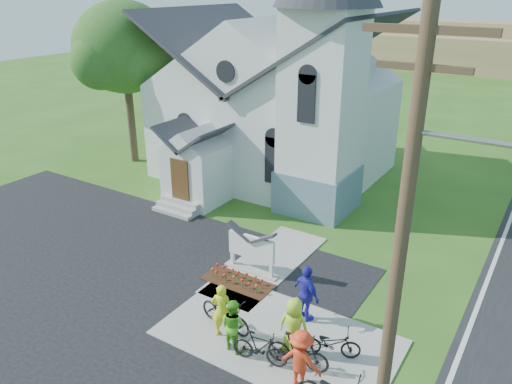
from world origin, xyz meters
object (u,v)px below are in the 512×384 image
Objects in this scene: bike_0 at (226,313)px; cyclist_1 at (233,325)px; church_sign at (251,248)px; cyclist_3 at (301,360)px; cyclist_2 at (307,294)px; cyclist_0 at (222,310)px; bike_1 at (260,348)px; bike_3 at (298,351)px; bike_2 at (331,343)px; cyclist_4 at (294,327)px; utility_pole at (405,238)px.

bike_0 is 1.20× the size of cyclist_1.
bike_0 is (1.11, -3.17, -0.47)m from church_sign.
cyclist_3 is at bearing -99.44° from bike_0.
church_sign is 1.16× the size of cyclist_2.
bike_1 is at bearing 142.81° from cyclist_0.
bike_1 is 0.92× the size of bike_3.
cyclist_0 is 1.01× the size of cyclist_3.
cyclist_0 is 0.91× the size of bike_0.
bike_3 is (2.70, -0.36, 0.03)m from bike_0.
bike_2 is at bearing -30.80° from church_sign.
cyclist_3 is (1.20, -2.65, -0.07)m from cyclist_2.
bike_3 is at bearing -42.80° from church_sign.
bike_3 is at bearing -89.60° from bike_0.
cyclist_1 is at bearing 18.30° from cyclist_4.
cyclist_3 is at bearing 119.47° from cyclist_4.
bike_2 is at bearing -161.26° from cyclist_4.
bike_0 is 3.26m from cyclist_3.
cyclist_3 is at bearing 145.40° from cyclist_0.
bike_2 is 0.92× the size of cyclist_4.
cyclist_1 is at bearing 92.13° from bike_2.
cyclist_0 is at bearing 82.73° from bike_2.
cyclist_0 is 1.09× the size of cyclist_1.
bike_1 is (0.96, -0.10, -0.32)m from cyclist_1.
cyclist_0 reaches higher than bike_3.
cyclist_0 reaches higher than bike_2.
bike_0 is 1.07× the size of cyclist_4.
bike_1 is 0.91× the size of cyclist_4.
cyclist_2 reaches higher than church_sign.
bike_0 is 1.87m from bike_1.
church_sign is 5.21m from bike_3.
cyclist_3 reaches higher than church_sign.
utility_pole is 6.15× the size of cyclist_1.
bike_1 is 1.07m from bike_3.
cyclist_1 is at bearing -123.43° from bike_0.
utility_pole is 5.66× the size of cyclist_0.
cyclist_3 is at bearing 166.54° from utility_pole.
cyclist_4 is (1.57, 0.74, 0.10)m from cyclist_1.
cyclist_0 is 0.53m from bike_0.
cyclist_0 is at bearing 65.54° from bike_1.
cyclist_2 is (1.15, 2.34, 0.13)m from cyclist_1.
cyclist_3 is at bearing -155.61° from bike_3.
bike_3 is (0.80, -2.04, -0.41)m from cyclist_2.
cyclist_3 is at bearing -44.53° from church_sign.
cyclist_2 is 1.86m from bike_2.
utility_pole is 7.45m from bike_0.
cyclist_1 is 1.02m from bike_1.
utility_pole reaches higher than cyclist_4.
cyclist_3 reaches higher than bike_0.
cyclist_3 is 0.80m from bike_3.
cyclist_4 is at bearing -46.01° from bike_1.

